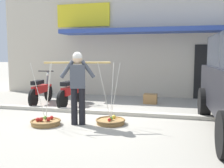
# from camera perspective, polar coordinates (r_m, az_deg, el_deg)

# --- Properties ---
(ground_plane) EXTENTS (90.00, 90.00, 0.00)m
(ground_plane) POSITION_cam_1_polar(r_m,az_deg,el_deg) (6.73, -3.54, -7.69)
(ground_plane) COLOR #9E998C
(sidewalk_curb) EXTENTS (20.00, 0.24, 0.10)m
(sidewalk_curb) POSITION_cam_1_polar(r_m,az_deg,el_deg) (7.37, -1.87, -6.05)
(sidewalk_curb) COLOR #BAB4A5
(sidewalk_curb) RESTS_ON ground
(fruit_vendor) EXTENTS (1.45, 0.51, 1.70)m
(fruit_vendor) POSITION_cam_1_polar(r_m,az_deg,el_deg) (6.15, -7.38, 0.18)
(fruit_vendor) COLOR black
(fruit_vendor) RESTS_ON ground
(fruit_basket_left_side) EXTENTS (0.70, 0.70, 1.45)m
(fruit_basket_left_side) POSITION_cam_1_polar(r_m,az_deg,el_deg) (6.41, -14.11, -7.91)
(fruit_basket_left_side) COLOR #9E7542
(fruit_basket_left_side) RESTS_ON ground
(fruit_basket_right_side) EXTENTS (0.70, 0.70, 1.45)m
(fruit_basket_right_side) POSITION_cam_1_polar(r_m,az_deg,el_deg) (6.31, -0.31, -7.96)
(fruit_basket_right_side) COLOR #9E7542
(fruit_basket_right_side) RESTS_ON ground
(motorcycle_nearest_shop) EXTENTS (0.54, 1.82, 1.09)m
(motorcycle_nearest_shop) POSITION_cam_1_polar(r_m,az_deg,el_deg) (9.02, -15.08, -1.38)
(motorcycle_nearest_shop) COLOR black
(motorcycle_nearest_shop) RESTS_ON ground
(motorcycle_second_in_row) EXTENTS (0.54, 1.82, 1.09)m
(motorcycle_second_in_row) POSITION_cam_1_polar(r_m,az_deg,el_deg) (8.50, -8.74, -1.70)
(motorcycle_second_in_row) COLOR black
(motorcycle_second_in_row) RESTS_ON ground
(storefront_building) EXTENTS (13.00, 6.00, 4.20)m
(storefront_building) POSITION_cam_1_polar(r_m,az_deg,el_deg) (12.77, 10.50, 8.34)
(storefront_building) COLOR beige
(storefront_building) RESTS_ON ground
(wooden_crate) EXTENTS (0.44, 0.36, 0.32)m
(wooden_crate) POSITION_cam_1_polar(r_m,az_deg,el_deg) (8.97, 8.26, -3.17)
(wooden_crate) COLOR olive
(wooden_crate) RESTS_ON ground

